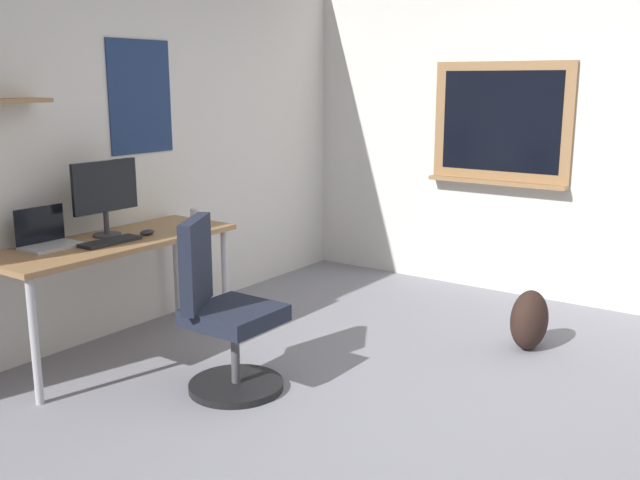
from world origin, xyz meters
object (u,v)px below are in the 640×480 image
office_chair (223,318)px  coffee_mug (196,215)px  computer_mouse (147,232)px  desk (114,251)px  monitor_primary (105,193)px  keyboard (110,242)px  backpack (529,320)px  laptop (47,238)px

office_chair → coffee_mug: (0.69, 0.87, 0.36)m
coffee_mug → office_chair: bearing=-128.2°
computer_mouse → desk: bearing=160.1°
monitor_primary → desk: bearing=-112.4°
keyboard → computer_mouse: size_ratio=3.56×
keyboard → backpack: bearing=-50.5°
office_chair → laptop: 1.15m
computer_mouse → coffee_mug: (0.47, 0.05, 0.03)m
monitor_primary → backpack: size_ratio=1.22×
keyboard → computer_mouse: computer_mouse is taller
laptop → monitor_primary: 0.45m
coffee_mug → monitor_primary: bearing=169.5°
backpack → coffee_mug: bearing=113.4°
monitor_primary → coffee_mug: monitor_primary is taller
desk → office_chair: size_ratio=1.63×
coffee_mug → desk: bearing=178.0°
keyboard → coffee_mug: (0.75, 0.05, 0.04)m
monitor_primary → keyboard: monitor_primary is taller
office_chair → backpack: office_chair is taller
monitor_primary → computer_mouse: (0.16, -0.17, -0.25)m
desk → coffee_mug: 0.69m
office_chair → keyboard: (-0.07, 0.82, 0.33)m
laptop → computer_mouse: 0.59m
desk → backpack: size_ratio=4.07×
computer_mouse → coffee_mug: bearing=6.1°
office_chair → computer_mouse: 0.91m
coffee_mug → backpack: coffee_mug is taller
monitor_primary → computer_mouse: 0.34m
monitor_primary → computer_mouse: size_ratio=4.46×
keyboard → laptop: bearing=141.5°
laptop → backpack: (1.89, -2.18, -0.59)m
computer_mouse → monitor_primary: bearing=134.4°
office_chair → coffee_mug: bearing=51.8°
coffee_mug → backpack: (0.87, -2.02, -0.58)m
coffee_mug → backpack: bearing=-66.6°
office_chair → coffee_mug: office_chair is taller
office_chair → backpack: size_ratio=2.50×
office_chair → coffee_mug: size_ratio=10.33×
monitor_primary → keyboard: size_ratio=1.25×
desk → computer_mouse: size_ratio=14.89×
monitor_primary → coffee_mug: (0.64, -0.12, -0.22)m
desk → laptop: laptop is taller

